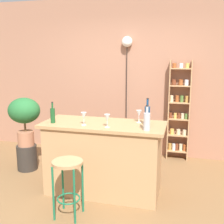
# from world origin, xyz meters

# --- Properties ---
(ground) EXTENTS (12.00, 12.00, 0.00)m
(ground) POSITION_xyz_m (0.00, 0.00, 0.00)
(ground) COLOR brown
(back_wall) EXTENTS (6.40, 0.10, 2.80)m
(back_wall) POSITION_xyz_m (0.00, 1.95, 1.40)
(back_wall) COLOR #9E6B51
(back_wall) RESTS_ON ground
(kitchen_counter) EXTENTS (1.59, 0.68, 0.95)m
(kitchen_counter) POSITION_xyz_m (0.00, 0.30, 0.48)
(kitchen_counter) COLOR tan
(kitchen_counter) RESTS_ON ground
(bar_stool) EXTENTS (0.35, 0.35, 0.67)m
(bar_stool) POSITION_xyz_m (-0.22, -0.37, 0.50)
(bar_stool) COLOR #196642
(bar_stool) RESTS_ON ground
(spice_shelf) EXTENTS (0.37, 0.17, 1.73)m
(spice_shelf) POSITION_xyz_m (0.91, 1.80, 0.86)
(spice_shelf) COLOR tan
(spice_shelf) RESTS_ON ground
(plant_stool) EXTENTS (0.32, 0.32, 0.40)m
(plant_stool) POSITION_xyz_m (-1.40, 0.70, 0.20)
(plant_stool) COLOR #2D2823
(plant_stool) RESTS_ON ground
(potted_plant) EXTENTS (0.50, 0.45, 0.76)m
(potted_plant) POSITION_xyz_m (-1.40, 0.70, 0.90)
(potted_plant) COLOR #A86B4C
(potted_plant) RESTS_ON plant_stool
(bottle_olive_oil) EXTENTS (0.08, 0.08, 0.30)m
(bottle_olive_oil) POSITION_xyz_m (0.59, 0.10, 1.06)
(bottle_olive_oil) COLOR #B2B2B7
(bottle_olive_oil) RESTS_ON kitchen_counter
(bottle_soda_blue) EXTENTS (0.07, 0.07, 0.35)m
(bottle_soda_blue) POSITION_xyz_m (0.56, 0.32, 1.08)
(bottle_soda_blue) COLOR navy
(bottle_soda_blue) RESTS_ON kitchen_counter
(bottle_spirits_clear) EXTENTS (0.06, 0.06, 0.28)m
(bottle_spirits_clear) POSITION_xyz_m (-0.64, 0.15, 1.05)
(bottle_spirits_clear) COLOR #194C23
(bottle_spirits_clear) RESTS_ON kitchen_counter
(wine_glass_left) EXTENTS (0.07, 0.07, 0.16)m
(wine_glass_left) POSITION_xyz_m (-0.21, 0.14, 1.07)
(wine_glass_left) COLOR silver
(wine_glass_left) RESTS_ON kitchen_counter
(wine_glass_center) EXTENTS (0.07, 0.07, 0.16)m
(wine_glass_center) POSITION_xyz_m (0.11, 0.11, 1.07)
(wine_glass_center) COLOR silver
(wine_glass_center) RESTS_ON kitchen_counter
(wine_glass_right) EXTENTS (0.07, 0.07, 0.16)m
(wine_glass_right) POSITION_xyz_m (0.44, 0.45, 1.07)
(wine_glass_right) COLOR silver
(wine_glass_right) RESTS_ON kitchen_counter
(pendant_globe_light) EXTENTS (0.19, 0.19, 2.13)m
(pendant_globe_light) POSITION_xyz_m (-0.02, 1.84, 1.99)
(pendant_globe_light) COLOR black
(pendant_globe_light) RESTS_ON ground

